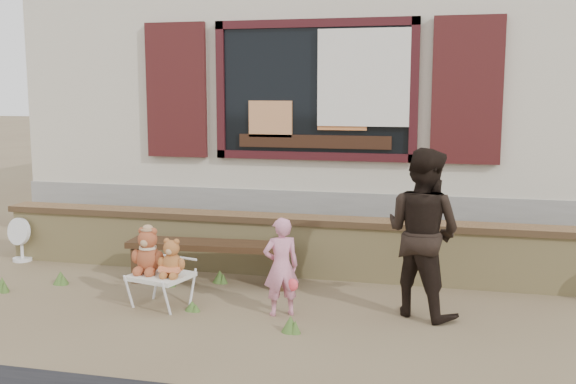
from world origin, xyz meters
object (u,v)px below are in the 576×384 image
(bench, at_px, (210,253))
(adult, at_px, (423,233))
(folding_chair, at_px, (161,277))
(teddy_bear_right, at_px, (172,257))
(child, at_px, (281,267))
(teddy_bear_left, at_px, (148,250))

(bench, distance_m, adult, 2.34)
(folding_chair, xyz_separation_m, teddy_bear_right, (0.14, -0.03, 0.22))
(folding_chair, xyz_separation_m, child, (1.18, 0.04, 0.17))
(teddy_bear_left, bearing_deg, bench, 82.61)
(bench, relative_size, folding_chair, 2.91)
(child, bearing_deg, teddy_bear_left, -27.07)
(folding_chair, xyz_separation_m, teddy_bear_left, (-0.14, 0.03, 0.25))
(bench, xyz_separation_m, teddy_bear_right, (-0.05, -0.89, 0.17))
(bench, relative_size, teddy_bear_right, 4.83)
(folding_chair, bearing_deg, adult, 22.24)
(teddy_bear_left, height_order, adult, adult)
(bench, height_order, folding_chair, bench)
(bench, bearing_deg, folding_chair, -105.57)
(folding_chair, relative_size, teddy_bear_right, 1.66)
(teddy_bear_left, xyz_separation_m, child, (1.31, 0.01, -0.09))
(teddy_bear_left, height_order, teddy_bear_right, teddy_bear_left)
(teddy_bear_left, distance_m, teddy_bear_right, 0.28)
(bench, xyz_separation_m, folding_chair, (-0.18, -0.85, -0.04))
(bench, height_order, child, child)
(bench, bearing_deg, teddy_bear_right, -96.50)
(folding_chair, height_order, child, child)
(teddy_bear_left, relative_size, teddy_bear_right, 1.21)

